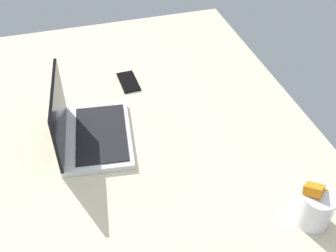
% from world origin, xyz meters
% --- Properties ---
extents(bed_mattress, '(1.80, 1.40, 0.18)m').
position_xyz_m(bed_mattress, '(0.00, 0.00, 0.09)').
color(bed_mattress, beige).
rests_on(bed_mattress, ground).
extents(laptop, '(0.36, 0.27, 0.23)m').
position_xyz_m(laptop, '(0.08, 0.09, 0.22)').
color(laptop, silver).
rests_on(laptop, bed_mattress).
extents(snack_cup, '(0.10, 0.09, 0.14)m').
position_xyz_m(snack_cup, '(-0.43, -0.47, 0.24)').
color(snack_cup, silver).
rests_on(snack_cup, bed_mattress).
extents(cell_phone, '(0.14, 0.07, 0.01)m').
position_xyz_m(cell_phone, '(0.37, -0.12, 0.18)').
color(cell_phone, black).
rests_on(cell_phone, bed_mattress).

